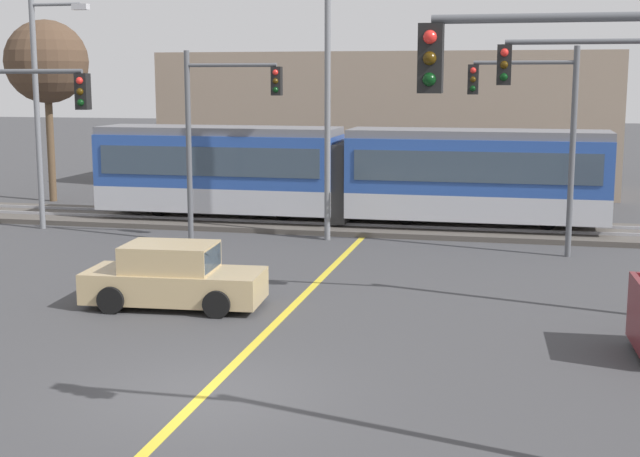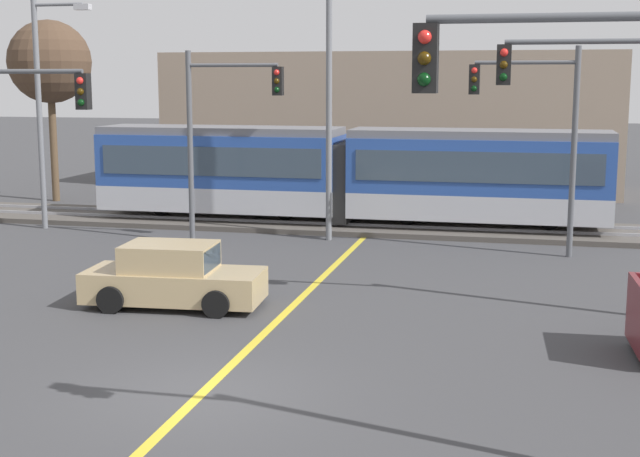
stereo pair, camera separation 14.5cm
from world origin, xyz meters
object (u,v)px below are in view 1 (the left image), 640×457
object	(u,v)px
traffic_light_far_left	(218,119)
traffic_light_mid_right	(624,124)
light_rail_tram	(344,171)
traffic_light_near_right	(610,161)
bare_tree_far_west	(47,63)
sedan_crossing	(174,278)
street_lamp_west	(42,100)
street_lamp_centre	(334,90)
traffic_light_far_right	(538,121)

from	to	relation	value
traffic_light_far_left	traffic_light_mid_right	bearing A→B (deg)	-29.82
light_rail_tram	traffic_light_near_right	distance (m)	21.10
traffic_light_mid_right	bare_tree_far_west	bearing A→B (deg)	146.40
sedan_crossing	traffic_light_near_right	world-z (taller)	traffic_light_near_right
street_lamp_west	street_lamp_centre	bearing A→B (deg)	0.21
traffic_light_far_left	street_lamp_centre	xyz separation A→B (m)	(3.52, 1.41, 0.91)
sedan_crossing	light_rail_tram	bearing A→B (deg)	81.92
traffic_light_far_right	light_rail_tram	bearing A→B (deg)	150.20
street_lamp_centre	traffic_light_far_left	bearing A→B (deg)	-158.11
light_rail_tram	traffic_light_far_left	bearing A→B (deg)	-129.49
traffic_light_near_right	traffic_light_far_right	bearing A→B (deg)	92.29
traffic_light_near_right	bare_tree_far_west	world-z (taller)	bare_tree_far_west
street_lamp_west	traffic_light_far_right	bearing A→B (deg)	-3.86
sedan_crossing	street_lamp_west	distance (m)	13.42
traffic_light_far_left	bare_tree_far_west	bearing A→B (deg)	142.56
traffic_light_far_right	street_lamp_centre	world-z (taller)	street_lamp_centre
street_lamp_west	bare_tree_far_west	world-z (taller)	street_lamp_west
traffic_light_mid_right	street_lamp_west	size ratio (longest dim) A/B	0.82
traffic_light_far_right	traffic_light_near_right	size ratio (longest dim) A/B	0.96
sedan_crossing	traffic_light_mid_right	xyz separation A→B (m)	(10.14, 1.34, 3.69)
light_rail_tram	street_lamp_west	world-z (taller)	street_lamp_west
traffic_light_mid_right	traffic_light_far_left	xyz separation A→B (m)	(-11.76, 6.74, -0.31)
sedan_crossing	street_lamp_centre	world-z (taller)	street_lamp_centre
traffic_light_far_right	traffic_light_near_right	world-z (taller)	traffic_light_near_right
bare_tree_far_west	light_rail_tram	bearing A→B (deg)	-16.25
traffic_light_far_left	traffic_light_far_right	bearing A→B (deg)	1.28
traffic_light_far_right	traffic_light_far_left	size ratio (longest dim) A/B	1.01
light_rail_tram	street_lamp_west	distance (m)	11.04
traffic_light_mid_right	light_rail_tram	bearing A→B (deg)	127.93
light_rail_tram	traffic_light_near_right	bearing A→B (deg)	-69.55
traffic_light_far_right	street_lamp_centre	size ratio (longest dim) A/B	0.72
traffic_light_far_left	street_lamp_west	distance (m)	7.20
light_rail_tram	street_lamp_centre	bearing A→B (deg)	-86.26
street_lamp_west	traffic_light_near_right	bearing A→B (deg)	-43.76
traffic_light_far_right	traffic_light_near_right	bearing A→B (deg)	-87.71
street_lamp_west	street_lamp_centre	world-z (taller)	street_lamp_centre
traffic_light_far_left	light_rail_tram	bearing A→B (deg)	50.51
street_lamp_west	street_lamp_centre	xyz separation A→B (m)	(10.56, 0.04, 0.36)
traffic_light_near_right	street_lamp_centre	xyz separation A→B (m)	(-7.16, 17.00, 0.66)
traffic_light_far_left	traffic_light_near_right	xyz separation A→B (m)	(10.67, -15.59, 0.25)
sedan_crossing	traffic_light_far_right	xyz separation A→B (m)	(8.42, 8.31, 3.42)
light_rail_tram	street_lamp_west	size ratio (longest dim) A/B	2.28
traffic_light_near_right	street_lamp_west	xyz separation A→B (m)	(-17.72, 16.97, 0.30)
bare_tree_far_west	traffic_light_mid_right	bearing A→B (deg)	-33.60
sedan_crossing	traffic_light_far_left	bearing A→B (deg)	101.33
traffic_light_far_right	traffic_light_far_left	distance (m)	10.04
traffic_light_mid_right	street_lamp_centre	xyz separation A→B (m)	(-8.24, 8.15, 0.60)
street_lamp_centre	traffic_light_mid_right	bearing A→B (deg)	-44.69
street_lamp_west	traffic_light_far_left	bearing A→B (deg)	-11.05
light_rail_tram	sedan_crossing	world-z (taller)	light_rail_tram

